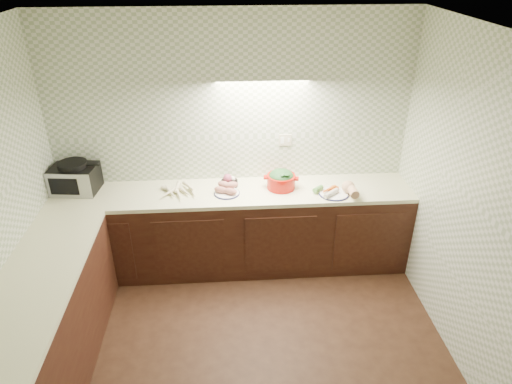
{
  "coord_description": "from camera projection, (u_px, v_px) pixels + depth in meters",
  "views": [
    {
      "loc": [
        -0.06,
        -2.52,
        3.08
      ],
      "look_at": [
        0.21,
        1.25,
        1.02
      ],
      "focal_mm": 32.0,
      "sensor_mm": 36.0,
      "label": 1
    }
  ],
  "objects": [
    {
      "name": "sweet_potato_plate",
      "position": [
        227.0,
        189.0,
        4.51
      ],
      "size": [
        0.26,
        0.26,
        0.12
      ],
      "rotation": [
        0.0,
        0.0,
        -0.32
      ],
      "color": "#141541",
      "rests_on": "counter"
    },
    {
      "name": "parsnip_pile",
      "position": [
        182.0,
        193.0,
        4.47
      ],
      "size": [
        0.36,
        0.34,
        0.08
      ],
      "color": "beige",
      "rests_on": "counter"
    },
    {
      "name": "counter",
      "position": [
        160.0,
        283.0,
        4.02
      ],
      "size": [
        3.6,
        3.6,
        0.9
      ],
      "color": "black",
      "rests_on": "ground"
    },
    {
      "name": "onion_bowl",
      "position": [
        229.0,
        182.0,
        4.64
      ],
      "size": [
        0.17,
        0.17,
        0.13
      ],
      "color": "black",
      "rests_on": "counter"
    },
    {
      "name": "toaster_oven",
      "position": [
        75.0,
        178.0,
        4.51
      ],
      "size": [
        0.47,
        0.38,
        0.31
      ],
      "rotation": [
        0.0,
        0.0,
        -0.11
      ],
      "color": "black",
      "rests_on": "counter"
    },
    {
      "name": "dutch_oven",
      "position": [
        281.0,
        179.0,
        4.58
      ],
      "size": [
        0.36,
        0.33,
        0.2
      ],
      "rotation": [
        0.0,
        0.0,
        -0.17
      ],
      "color": "#AD0F06",
      "rests_on": "counter"
    },
    {
      "name": "room",
      "position": [
        237.0,
        203.0,
        2.9
      ],
      "size": [
        3.6,
        3.6,
        2.6
      ],
      "color": "black",
      "rests_on": "ground"
    },
    {
      "name": "veg_plate",
      "position": [
        341.0,
        189.0,
        4.49
      ],
      "size": [
        0.43,
        0.3,
        0.14
      ],
      "rotation": [
        0.0,
        0.0,
        -0.12
      ],
      "color": "#141541",
      "rests_on": "counter"
    }
  ]
}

